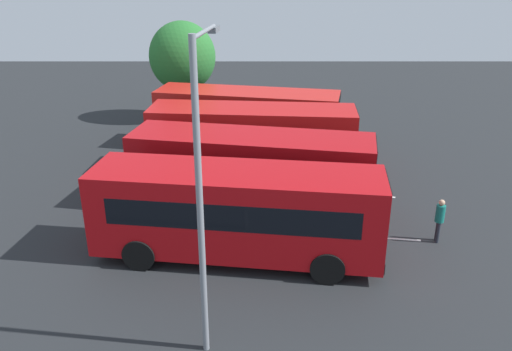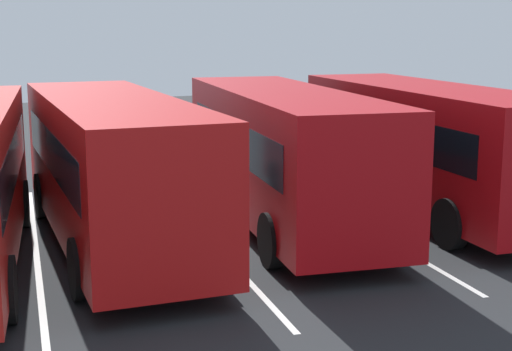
% 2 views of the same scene
% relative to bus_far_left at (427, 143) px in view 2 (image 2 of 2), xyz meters
% --- Properties ---
extents(ground_plane, '(62.68, 62.68, 0.00)m').
position_rel_bus_far_left_xyz_m(ground_plane, '(0.55, 5.67, -1.73)').
color(ground_plane, '#232628').
extents(bus_far_left, '(9.69, 3.71, 3.12)m').
position_rel_bus_far_left_xyz_m(bus_far_left, '(0.00, 0.00, 0.00)').
color(bus_far_left, '#B70C11').
rests_on(bus_far_left, ground).
extents(bus_center_left, '(9.74, 4.18, 3.12)m').
position_rel_bus_far_left_xyz_m(bus_center_left, '(0.43, 3.72, 0.00)').
color(bus_center_left, '#B70C11').
rests_on(bus_center_left, ground).
extents(bus_center_right, '(9.62, 3.26, 3.12)m').
position_rel_bus_far_left_xyz_m(bus_center_right, '(0.45, 7.72, 0.00)').
color(bus_center_right, red).
rests_on(bus_center_right, ground).
extents(pedestrian, '(0.37, 0.37, 1.64)m').
position_rel_bus_far_left_xyz_m(pedestrian, '(7.06, 1.04, -0.77)').
color(pedestrian, '#232833').
rests_on(pedestrian, ground).
extents(lane_stripe_outer_left, '(11.97, 1.92, 0.01)m').
position_rel_bus_far_left_xyz_m(lane_stripe_outer_left, '(0.55, 1.98, -1.73)').
color(lane_stripe_outer_left, silver).
rests_on(lane_stripe_outer_left, ground).
extents(lane_stripe_inner_left, '(11.97, 1.92, 0.01)m').
position_rel_bus_far_left_xyz_m(lane_stripe_inner_left, '(0.55, 5.67, -1.73)').
color(lane_stripe_inner_left, silver).
rests_on(lane_stripe_inner_left, ground).
extents(lane_stripe_inner_right, '(11.97, 1.92, 0.01)m').
position_rel_bus_far_left_xyz_m(lane_stripe_inner_right, '(0.55, 9.35, -1.73)').
color(lane_stripe_inner_right, silver).
rests_on(lane_stripe_inner_right, ground).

